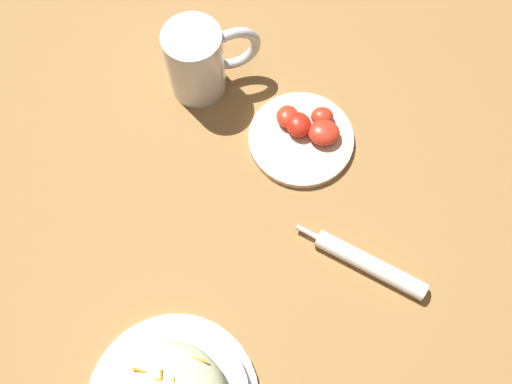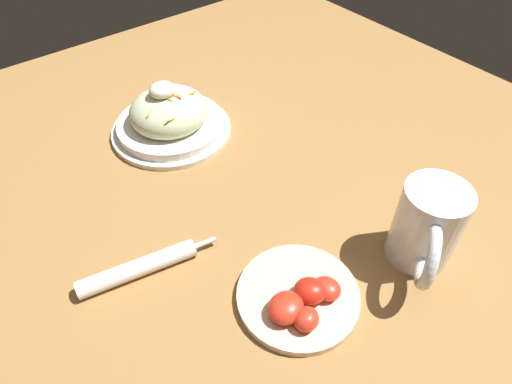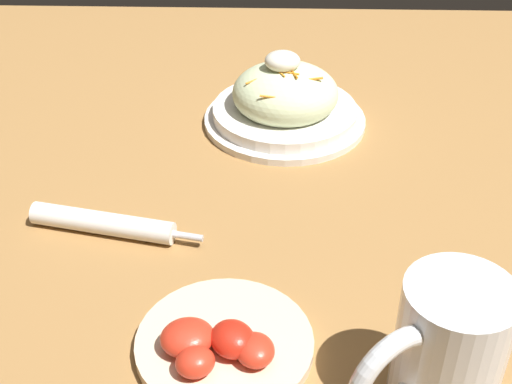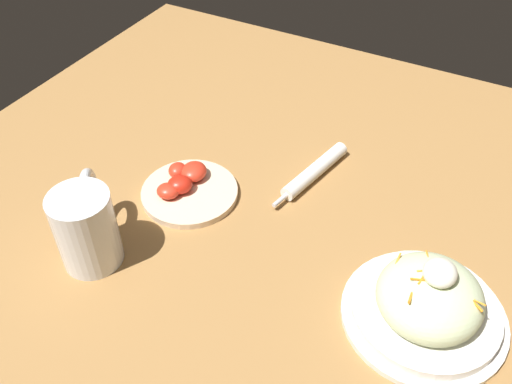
# 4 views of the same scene
# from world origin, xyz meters

# --- Properties ---
(ground_plane) EXTENTS (1.43, 1.43, 0.00)m
(ground_plane) POSITION_xyz_m (0.00, 0.00, 0.00)
(ground_plane) COLOR #9E703D
(beer_mug) EXTENTS (0.14, 0.12, 0.13)m
(beer_mug) POSITION_xyz_m (0.13, -0.26, 0.06)
(beer_mug) COLOR white
(beer_mug) RESTS_ON ground_plane
(napkin_roll) EXTENTS (0.21, 0.06, 0.03)m
(napkin_roll) POSITION_xyz_m (-0.21, -0.03, 0.01)
(napkin_roll) COLOR white
(napkin_roll) RESTS_ON ground_plane
(tomato_plate) EXTENTS (0.17, 0.17, 0.04)m
(tomato_plate) POSITION_xyz_m (-0.06, -0.21, 0.01)
(tomato_plate) COLOR beige
(tomato_plate) RESTS_ON ground_plane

